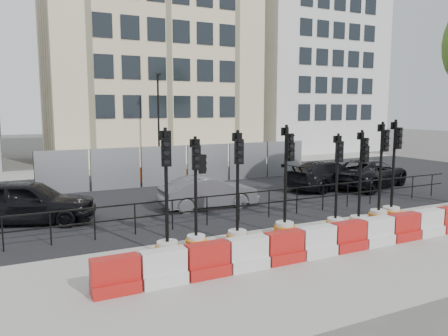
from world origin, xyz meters
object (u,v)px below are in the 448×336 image
car_a (28,202)px  car_c (328,175)px  traffic_signal_a (167,231)px  traffic_signal_h (392,199)px  traffic_signal_d (286,209)px

car_a → car_c: (13.15, 0.48, -0.07)m
traffic_signal_a → car_c: bearing=42.4°
traffic_signal_h → traffic_signal_a: bearing=178.4°
traffic_signal_h → car_c: bearing=69.2°
traffic_signal_d → traffic_signal_a: bearing=171.5°
car_c → car_a: bearing=81.8°
traffic_signal_h → car_c: size_ratio=0.70×
traffic_signal_h → car_c: 5.72m
traffic_signal_d → traffic_signal_h: (4.49, 0.01, -0.09)m
car_a → car_c: 13.15m
traffic_signal_a → traffic_signal_d: size_ratio=1.00×
traffic_signal_h → car_c: traffic_signal_h is taller
traffic_signal_d → traffic_signal_h: bearing=-12.2°
car_a → car_c: car_a is taller
traffic_signal_a → traffic_signal_d: traffic_signal_a is taller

